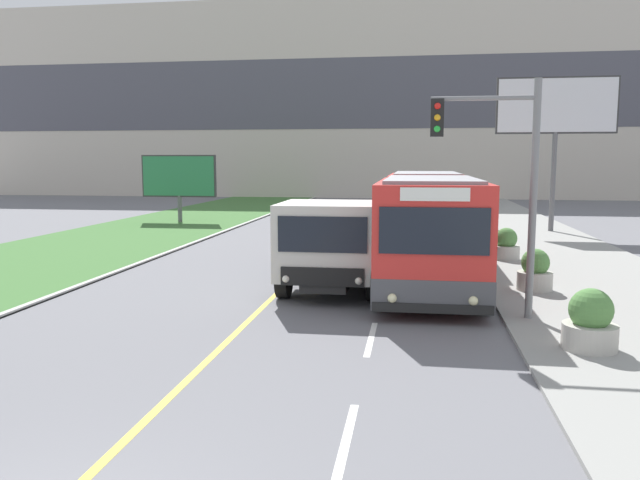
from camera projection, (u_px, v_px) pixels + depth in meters
apartment_block_background at (379, 102)px, 59.79m from camera, size 80.00×8.04×18.01m
city_bus at (427, 223)px, 19.31m from camera, size 2.75×12.93×3.05m
dump_truck at (334, 244)px, 16.77m from camera, size 2.58×6.95×2.43m
traffic_light_mast at (501, 168)px, 13.30m from camera, size 2.28×0.32×5.20m
billboard_large at (556, 112)px, 29.48m from camera, size 5.55×0.24×7.39m
billboard_small at (179, 177)px, 34.98m from camera, size 4.30×0.24×3.77m
planter_round_near at (590, 323)px, 11.30m from camera, size 0.98×0.98×1.12m
planter_round_second at (535, 272)px, 16.43m from camera, size 0.91×0.91×1.10m
planter_round_third at (506, 245)px, 21.57m from camera, size 0.92×0.92×1.09m
planter_round_far at (489, 229)px, 26.70m from camera, size 0.91×0.91×1.07m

